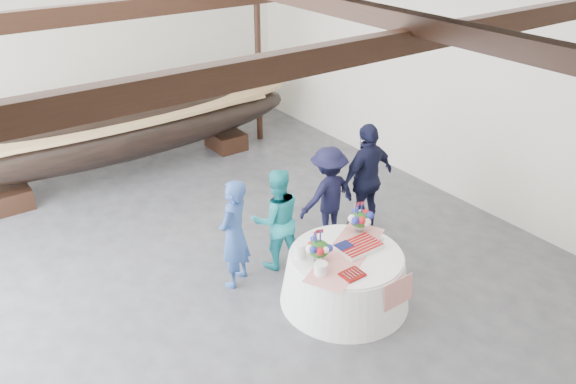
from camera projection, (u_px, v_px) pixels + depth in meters
floor at (217, 272)px, 8.76m from camera, size 10.00×12.00×0.01m
wall_back at (73, 51)px, 12.00m from camera, size 10.00×0.02×4.50m
wall_right at (450, 77)px, 10.26m from camera, size 0.02×12.00×4.50m
longboat_display at (124, 132)px, 11.40m from camera, size 7.79×1.56×1.46m
banquet_table at (345, 277)px, 7.99m from camera, size 1.86×1.86×0.80m
tabletop_items at (340, 240)px, 7.84m from camera, size 1.78×1.28×0.40m
guest_woman_blue at (234, 234)px, 8.15m from camera, size 0.75×0.68×1.72m
guest_woman_teal at (277, 219)px, 8.57m from camera, size 0.95×0.84×1.65m
guest_man_left at (328, 194)px, 9.28m from camera, size 1.08×0.62×1.66m
guest_man_right at (367, 179)px, 9.45m from camera, size 1.18×0.56×1.96m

